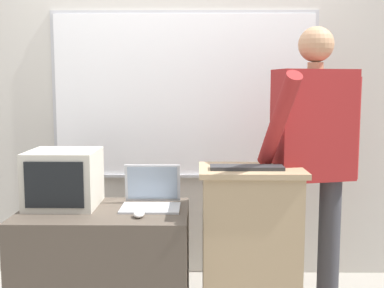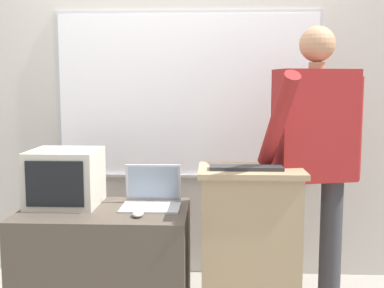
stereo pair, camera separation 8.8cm
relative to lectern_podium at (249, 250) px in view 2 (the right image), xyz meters
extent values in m
cube|color=beige|center=(-0.46, 0.91, 0.96)|extent=(6.40, 0.12, 2.87)
cube|color=#B7B7BC|center=(-0.40, 0.84, 0.85)|extent=(1.90, 0.02, 1.20)
cube|color=white|center=(-0.40, 0.83, 0.85)|extent=(1.85, 0.02, 1.15)
cube|color=#B7B7BC|center=(-0.40, 0.82, 0.27)|extent=(1.67, 0.04, 0.02)
cube|color=tan|center=(0.00, 0.00, -0.02)|extent=(0.53, 0.39, 0.92)
cube|color=tan|center=(0.00, 0.00, 0.46)|extent=(0.58, 0.42, 0.03)
cube|color=#4C4238|center=(-0.84, 0.05, -0.13)|extent=(0.97, 0.62, 0.69)
cylinder|color=#333338|center=(0.25, 0.12, -0.05)|extent=(0.13, 0.13, 0.85)
cylinder|color=#333338|center=(0.50, 0.18, -0.05)|extent=(0.13, 0.13, 0.85)
cube|color=maroon|center=(0.38, 0.15, 0.70)|extent=(0.49, 0.32, 0.64)
cylinder|color=tan|center=(0.38, 0.15, 1.04)|extent=(0.09, 0.09, 0.04)
sphere|color=tan|center=(0.38, 0.15, 1.16)|extent=(0.20, 0.20, 0.20)
cylinder|color=maroon|center=(0.13, -0.10, 0.74)|extent=(0.19, 0.45, 0.53)
cylinder|color=maroon|center=(0.62, 0.21, 0.67)|extent=(0.08, 0.08, 0.61)
cube|color=#B7BABF|center=(-0.57, 0.07, 0.22)|extent=(0.34, 0.24, 0.01)
cube|color=#B7BABF|center=(-0.57, 0.21, 0.34)|extent=(0.33, 0.05, 0.23)
cube|color=#8C9EB2|center=(-0.57, 0.20, 0.34)|extent=(0.30, 0.03, 0.20)
cube|color=#2D2D30|center=(-0.03, -0.05, 0.48)|extent=(0.40, 0.12, 0.02)
ellipsoid|color=silver|center=(-0.62, -0.11, 0.23)|extent=(0.06, 0.10, 0.03)
cube|color=#BCB7A8|center=(-1.09, 0.14, 0.38)|extent=(0.40, 0.39, 0.33)
cube|color=black|center=(-1.09, -0.06, 0.38)|extent=(0.33, 0.01, 0.26)
camera|label=1|loc=(-0.29, -2.64, 0.93)|focal=45.00mm
camera|label=2|loc=(-0.20, -2.64, 0.93)|focal=45.00mm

